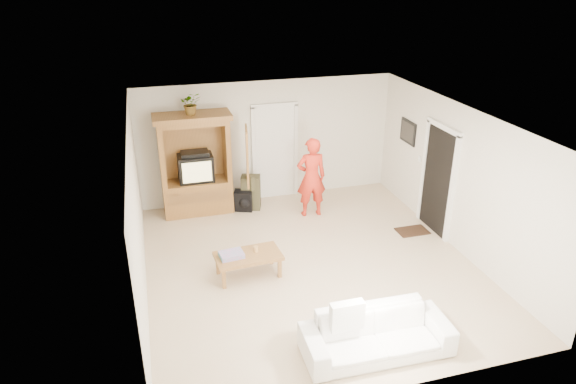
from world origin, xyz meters
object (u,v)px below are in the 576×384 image
Objects in this scene: armoire at (197,171)px; sofa at (377,334)px; coffee_table at (248,257)px; man at (311,177)px.

sofa is (1.75, -4.99, -0.62)m from armoire.
man is at bearing 43.96° from coffee_table.
sofa is at bearing -65.15° from coffee_table.
sofa is 1.77× the size of coffee_table.
coffee_table is at bearing -79.80° from armoire.
armoire reaches higher than sofa.
armoire reaches higher than coffee_table.
armoire is at bearing 110.66° from sofa.
coffee_table is (0.49, -2.70, -0.56)m from armoire.
man is at bearing -20.01° from armoire.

